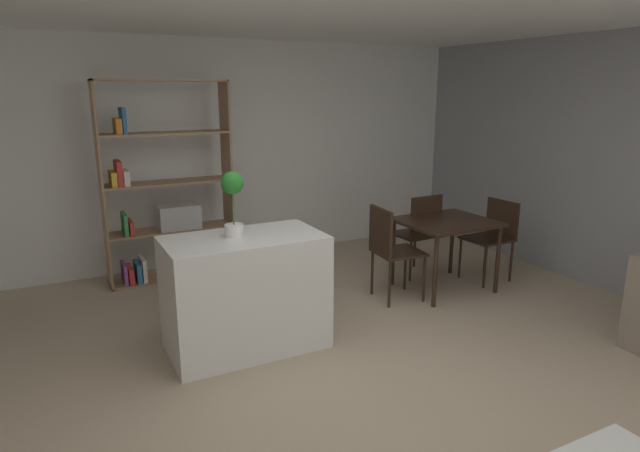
{
  "coord_description": "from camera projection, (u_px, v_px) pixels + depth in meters",
  "views": [
    {
      "loc": [
        -1.81,
        -2.99,
        2.04
      ],
      "look_at": [
        -0.13,
        0.26,
        1.1
      ],
      "focal_mm": 30.08,
      "sensor_mm": 36.0,
      "label": 1
    }
  ],
  "objects": [
    {
      "name": "ground_plane",
      "position": [
        352.0,
        379.0,
        3.88
      ],
      "size": [
        9.1,
        9.1,
        0.0
      ],
      "primitive_type": "plane",
      "color": "tan"
    },
    {
      "name": "back_partition",
      "position": [
        215.0,
        153.0,
        6.33
      ],
      "size": [
        6.62,
        0.06,
        2.6
      ],
      "primitive_type": "cube",
      "color": "silver",
      "rests_on": "ground_plane"
    },
    {
      "name": "kitchen_island",
      "position": [
        245.0,
        293.0,
        4.27
      ],
      "size": [
        1.23,
        0.68,
        0.93
      ],
      "primitive_type": "cube",
      "color": "silver",
      "rests_on": "ground_plane"
    },
    {
      "name": "potted_plant_on_island",
      "position": [
        233.0,
        196.0,
        4.09
      ],
      "size": [
        0.18,
        0.18,
        0.51
      ],
      "color": "white",
      "rests_on": "kitchen_island"
    },
    {
      "name": "open_bookshelf",
      "position": [
        162.0,
        196.0,
        5.74
      ],
      "size": [
        1.35,
        0.35,
        2.14
      ],
      "color": "#997551",
      "rests_on": "ground_plane"
    },
    {
      "name": "dining_table",
      "position": [
        446.0,
        229.0,
        5.49
      ],
      "size": [
        0.92,
        0.82,
        0.74
      ],
      "color": "black",
      "rests_on": "ground_plane"
    },
    {
      "name": "dining_chair_far",
      "position": [
        420.0,
        228.0,
        5.88
      ],
      "size": [
        0.43,
        0.44,
        0.93
      ],
      "rotation": [
        0.0,
        0.0,
        3.18
      ],
      "color": "black",
      "rests_on": "ground_plane"
    },
    {
      "name": "dining_chair_window_side",
      "position": [
        494.0,
        232.0,
        5.82
      ],
      "size": [
        0.48,
        0.44,
        0.87
      ],
      "rotation": [
        0.0,
        0.0,
        -1.52
      ],
      "color": "black",
      "rests_on": "ground_plane"
    },
    {
      "name": "dining_chair_island_side",
      "position": [
        390.0,
        245.0,
        5.21
      ],
      "size": [
        0.48,
        0.46,
        0.94
      ],
      "rotation": [
        0.0,
        0.0,
        1.47
      ],
      "color": "black",
      "rests_on": "ground_plane"
    }
  ]
}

